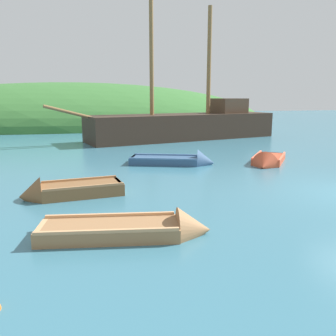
{
  "coord_description": "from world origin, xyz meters",
  "views": [
    {
      "loc": [
        -8.66,
        -8.84,
        3.05
      ],
      "look_at": [
        -5.19,
        4.02,
        0.36
      ],
      "focal_mm": 38.02,
      "sensor_mm": 36.0,
      "label": 1
    }
  ],
  "objects": [
    {
      "name": "rowboat_near_dock",
      "position": [
        -3.98,
        6.5,
        0.1
      ],
      "size": [
        4.0,
        2.52,
        1.19
      ],
      "rotation": [
        0.0,
        0.0,
        5.91
      ],
      "color": "#335175",
      "rests_on": "ground"
    },
    {
      "name": "rowboat_far",
      "position": [
        -7.35,
        -1.45,
        0.1
      ],
      "size": [
        3.92,
        1.73,
        1.06
      ],
      "rotation": [
        0.0,
        0.0,
        6.11
      ],
      "color": "#9E7047",
      "rests_on": "ground"
    },
    {
      "name": "rowboat_outer_right",
      "position": [
        -0.09,
        5.46,
        0.08
      ],
      "size": [
        2.94,
        3.26,
        1.19
      ],
      "rotation": [
        0.0,
        0.0,
        4.04
      ],
      "color": "#C64C2D",
      "rests_on": "ground"
    },
    {
      "name": "shore_hill",
      "position": [
        -8.47,
        33.79,
        0.0
      ],
      "size": [
        46.24,
        23.73,
        9.21
      ],
      "primitive_type": "ellipsoid",
      "color": "#387033",
      "rests_on": "ground"
    },
    {
      "name": "rowboat_outer_left",
      "position": [
        -8.96,
        2.25,
        0.13
      ],
      "size": [
        3.18,
        1.45,
        1.11
      ],
      "rotation": [
        0.0,
        0.0,
        3.24
      ],
      "color": "brown",
      "rests_on": "ground"
    },
    {
      "name": "sailing_ship",
      "position": [
        -0.68,
        15.88,
        0.68
      ],
      "size": [
        16.64,
        6.2,
        10.99
      ],
      "rotation": [
        0.0,
        0.0,
        3.36
      ],
      "color": "#38281E",
      "rests_on": "ground"
    }
  ]
}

